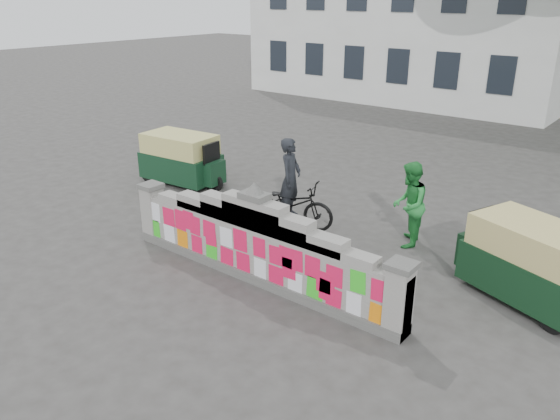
# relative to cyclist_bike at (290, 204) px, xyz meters

# --- Properties ---
(ground) EXTENTS (100.00, 100.00, 0.00)m
(ground) POSITION_rel_cyclist_bike_xyz_m (1.07, -2.49, -0.56)
(ground) COLOR #383533
(ground) RESTS_ON ground
(parapet_wall) EXTENTS (6.48, 0.44, 2.01)m
(parapet_wall) POSITION_rel_cyclist_bike_xyz_m (1.07, -2.50, 0.19)
(parapet_wall) COLOR #4C4C49
(parapet_wall) RESTS_ON ground
(building) EXTENTS (16.00, 10.00, 8.90)m
(building) POSITION_rel_cyclist_bike_xyz_m (-5.93, 19.49, 3.45)
(building) COLOR silver
(building) RESTS_ON ground
(cyclist_bike) EXTENTS (2.27, 1.29, 1.13)m
(cyclist_bike) POSITION_rel_cyclist_bike_xyz_m (0.00, 0.00, 0.00)
(cyclist_bike) COLOR black
(cyclist_bike) RESTS_ON ground
(cyclist_rider) EXTENTS (0.63, 0.79, 1.91)m
(cyclist_rider) POSITION_rel_cyclist_bike_xyz_m (0.00, 0.00, 0.39)
(cyclist_rider) COLOR black
(cyclist_rider) RESTS_ON ground
(pedestrian) EXTENTS (0.97, 1.10, 1.90)m
(pedestrian) POSITION_rel_cyclist_bike_xyz_m (2.63, 0.79, 0.38)
(pedestrian) COLOR #268B38
(pedestrian) RESTS_ON ground
(rickshaw_left) EXTENTS (2.68, 1.43, 1.46)m
(rickshaw_left) POSITION_rel_cyclist_bike_xyz_m (-4.40, 0.60, 0.19)
(rickshaw_left) COLOR #10311C
(rickshaw_left) RESTS_ON ground
(rickshaw_right) EXTENTS (2.75, 1.97, 1.48)m
(rickshaw_right) POSITION_rel_cyclist_bike_xyz_m (5.37, 0.01, 0.20)
(rickshaw_right) COLOR black
(rickshaw_right) RESTS_ON ground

